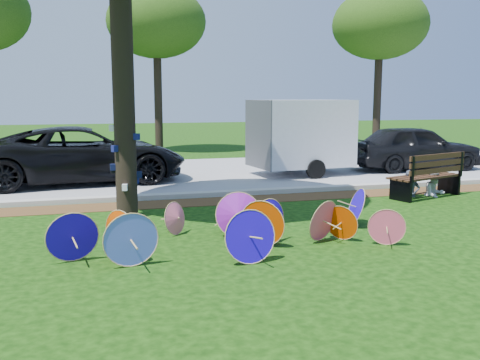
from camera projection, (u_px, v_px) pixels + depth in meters
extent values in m
plane|color=black|center=(243.00, 256.00, 8.42)|extent=(90.00, 90.00, 0.00)
cube|color=#472D16|center=(192.00, 202.00, 12.71)|extent=(90.00, 1.00, 0.01)
cube|color=#B7B5AD|center=(187.00, 195.00, 13.37)|extent=(90.00, 0.30, 0.12)
cube|color=gray|center=(165.00, 174.00, 17.33)|extent=(90.00, 8.00, 0.01)
cylinder|color=black|center=(123.00, 70.00, 10.74)|extent=(0.44, 0.44, 6.06)
cone|color=#1D06CF|center=(249.00, 236.00, 8.07)|extent=(0.86, 0.37, 0.84)
cone|color=#BF3700|center=(264.00, 223.00, 8.96)|extent=(0.73, 0.65, 0.81)
cone|color=#ED627C|center=(177.00, 218.00, 9.70)|extent=(0.56, 0.57, 0.62)
cone|color=#BF3700|center=(342.00, 222.00, 9.36)|extent=(0.54, 0.61, 0.64)
cone|color=#1D06CF|center=(359.00, 206.00, 10.42)|extent=(0.50, 0.83, 0.77)
cone|color=#1D06CF|center=(72.00, 236.00, 8.09)|extent=(0.83, 0.40, 0.81)
cone|color=#DE4A6A|center=(321.00, 220.00, 9.27)|extent=(0.79, 0.61, 0.76)
cone|color=#DE4A6A|center=(387.00, 227.00, 9.04)|extent=(0.62, 0.42, 0.64)
cone|color=#BF3700|center=(119.00, 235.00, 8.18)|extent=(0.57, 0.72, 0.79)
cone|color=#5264E2|center=(130.00, 239.00, 7.87)|extent=(0.84, 0.28, 0.84)
cone|color=purple|center=(238.00, 215.00, 9.47)|extent=(0.87, 0.49, 0.84)
cone|color=#1D06CF|center=(271.00, 221.00, 9.10)|extent=(0.74, 0.46, 0.78)
cone|color=purple|center=(233.00, 214.00, 9.91)|extent=(0.48, 0.73, 0.65)
imported|color=black|center=(83.00, 155.00, 15.60)|extent=(6.15, 3.28, 1.64)
imported|color=black|center=(414.00, 147.00, 18.41)|extent=(4.59, 1.95, 1.55)
cube|color=silver|center=(301.00, 133.00, 17.09)|extent=(3.22, 2.26, 2.70)
imported|color=#323945|center=(411.00, 171.00, 13.34)|extent=(0.56, 0.46, 1.32)
imported|color=silver|center=(435.00, 171.00, 13.53)|extent=(0.68, 0.56, 1.29)
cylinder|color=black|center=(158.00, 97.00, 24.20)|extent=(0.36, 0.36, 5.00)
ellipsoid|color=black|center=(156.00, 22.00, 23.70)|extent=(4.40, 4.40, 3.20)
cylinder|color=black|center=(377.00, 97.00, 25.04)|extent=(0.36, 0.36, 5.00)
ellipsoid|color=black|center=(380.00, 24.00, 24.54)|extent=(4.40, 4.40, 3.20)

